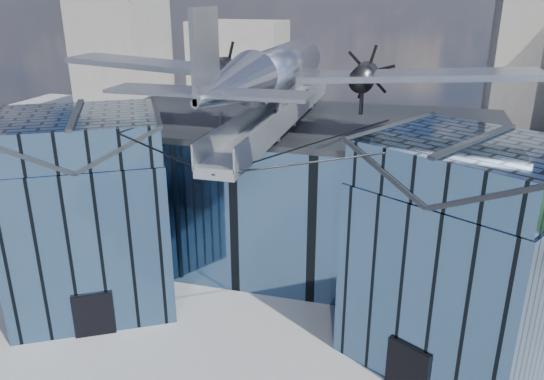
# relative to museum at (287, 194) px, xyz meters

# --- Properties ---
(ground_plane) EXTENTS (120.00, 120.00, 0.00)m
(ground_plane) POSITION_rel_museum_xyz_m (-0.00, -5.82, -5.54)
(ground_plane) COLOR gray
(museum) EXTENTS (32.88, 24.50, 17.60)m
(museum) POSITION_rel_museum_xyz_m (0.00, 0.00, 0.00)
(museum) COLOR #3F5F81
(museum) RESTS_ON ground
(bg_towers) EXTENTS (77.00, 24.50, 26.00)m
(bg_towers) POSITION_rel_museum_xyz_m (1.45, 44.67, 4.47)
(bg_towers) COLOR gray
(bg_towers) RESTS_ON ground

